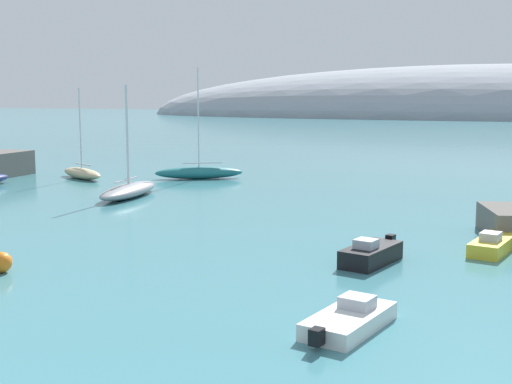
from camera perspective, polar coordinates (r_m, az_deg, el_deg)
name	(u,v)px	position (r m, az deg, el deg)	size (l,w,h in m)	color
distant_ridge	(492,117)	(243.31, 19.44, 6.07)	(251.86, 80.72, 35.46)	#999EA8
sailboat_sand_near_shore	(82,173)	(62.48, -14.62, 1.60)	(6.48, 4.84, 8.13)	#C6B284
sailboat_grey_mid_mooring	(129,190)	(50.43, -10.79, 0.19)	(2.88, 8.26, 8.23)	gray
sailboat_teal_end_of_line	(199,172)	(60.49, -4.88, 1.69)	(7.79, 4.98, 9.92)	#1E6B70
motorboat_yellow_foreground	(494,244)	(34.43, 19.59, -4.19)	(2.44, 4.81, 1.06)	yellow
motorboat_white_alongside_breakwater	(349,319)	(22.24, 7.96, -10.70)	(2.66, 4.45, 0.96)	white
motorboat_black_outer	(371,254)	(30.60, 9.79, -5.21)	(2.47, 4.17, 1.21)	black
mooring_buoy_orange	(1,262)	(30.64, -20.87, -5.63)	(0.90, 0.90, 0.90)	orange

